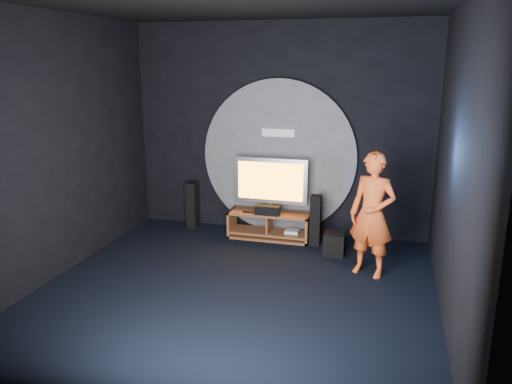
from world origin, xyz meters
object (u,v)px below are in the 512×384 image
at_px(tv, 271,182).
at_px(subwoofer, 334,244).
at_px(player, 372,215).
at_px(tower_speaker_left, 192,205).
at_px(tower_speaker_right, 315,220).
at_px(media_console, 270,227).

relative_size(tv, subwoofer, 3.55).
bearing_deg(tv, player, -33.65).
height_order(tower_speaker_left, player, player).
xyz_separation_m(tv, tower_speaker_right, (0.78, -0.17, -0.53)).
height_order(media_console, tower_speaker_right, tower_speaker_right).
distance_m(media_console, player, 2.08).
height_order(tv, subwoofer, tv).
distance_m(tower_speaker_right, player, 1.38).
xyz_separation_m(tower_speaker_right, player, (0.90, -0.94, 0.45)).
bearing_deg(tower_speaker_right, tower_speaker_left, 172.41).
xyz_separation_m(tv, subwoofer, (1.13, -0.52, -0.77)).
xyz_separation_m(media_console, player, (1.67, -1.05, 0.66)).
bearing_deg(tv, tower_speaker_left, 175.12).
distance_m(tv, player, 2.02).
height_order(tv, player, player).
height_order(media_console, tv, tv).
bearing_deg(player, tower_speaker_left, 178.68).
relative_size(media_console, tv, 1.11).
xyz_separation_m(media_console, tv, (-0.01, 0.07, 0.74)).
relative_size(tv, player, 0.71).
bearing_deg(subwoofer, tower_speaker_right, 134.81).
distance_m(tv, subwoofer, 1.46).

